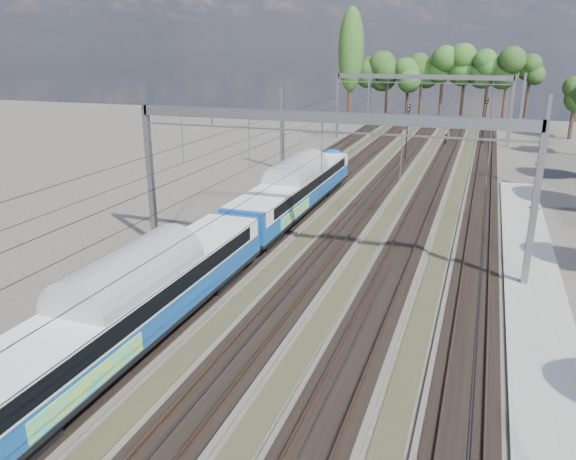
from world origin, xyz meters
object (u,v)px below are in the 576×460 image
(worker, at_px, (446,140))
(signal_near, at_px, (407,125))
(emu_train, at_px, (125,299))
(signal_far, at_px, (485,116))

(worker, relative_size, signal_near, 0.25)
(emu_train, bearing_deg, signal_far, 78.06)
(worker, relative_size, signal_far, 0.26)
(worker, height_order, signal_far, signal_far)
(emu_train, distance_m, signal_far, 62.45)
(signal_near, bearing_deg, emu_train, -107.17)
(emu_train, xyz_separation_m, worker, (8.33, 59.14, -1.84))
(signal_near, height_order, signal_far, signal_near)
(signal_near, xyz_separation_m, signal_far, (8.14, 13.91, -0.12))
(emu_train, height_order, signal_far, signal_far)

